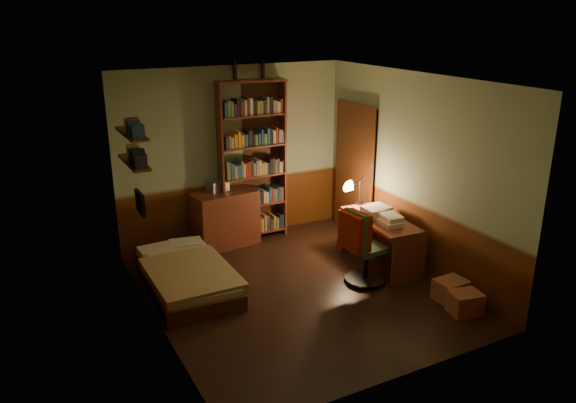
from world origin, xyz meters
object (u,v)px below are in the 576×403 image
bookshelf (252,162)px  desk_lamp (360,183)px  cardboard_box_b (451,290)px  cardboard_box_a (465,303)px  dresser (225,219)px  mini_stereo (217,185)px  office_chair (367,241)px  bed (187,268)px  desk (379,242)px

bookshelf → desk_lamp: bookshelf is taller
cardboard_box_b → cardboard_box_a: bearing=-104.3°
cardboard_box_a → dresser: bearing=118.1°
dresser → cardboard_box_a: dresser is taller
mini_stereo → desk_lamp: size_ratio=0.46×
office_chair → cardboard_box_a: bearing=-70.3°
cardboard_box_b → mini_stereo: bearing=121.7°
mini_stereo → cardboard_box_b: 3.57m
mini_stereo → desk_lamp: (1.73, -1.13, 0.09)m
bed → mini_stereo: mini_stereo is taller
office_chair → cardboard_box_b: office_chair is taller
dresser → mini_stereo: (-0.06, 0.12, 0.49)m
dresser → desk_lamp: bearing=-36.7°
dresser → desk: size_ratio=0.73×
bed → cardboard_box_a: size_ratio=5.00×
desk_lamp → cardboard_box_a: bearing=-82.7°
desk_lamp → desk: bearing=-90.8°
mini_stereo → desk: bearing=-60.4°
mini_stereo → desk_lamp: desk_lamp is taller
desk → cardboard_box_a: 1.54m
bookshelf → desk: (1.10, -1.72, -0.86)m
cardboard_box_a → cardboard_box_b: cardboard_box_a is taller
bookshelf → desk: 2.22m
bed → mini_stereo: size_ratio=6.17×
mini_stereo → office_chair: 2.43m
dresser → cardboard_box_a: size_ratio=2.67×
bookshelf → cardboard_box_b: size_ratio=6.58×
dresser → mini_stereo: mini_stereo is taller
bookshelf → cardboard_box_a: bookshelf is taller
bed → cardboard_box_b: 3.26m
dresser → desk: 2.28m
mini_stereo → office_chair: size_ratio=0.25×
bookshelf → desk_lamp: size_ratio=3.91×
office_chair → mini_stereo: bearing=114.2°
desk_lamp → cardboard_box_a: size_ratio=1.76×
bookshelf → cardboard_box_a: (1.20, -3.25, -1.07)m
desk_lamp → mini_stereo: bearing=154.0°
mini_stereo → bookshelf: size_ratio=0.12×
bed → dresser: 1.42m
bookshelf → office_chair: (0.64, -2.06, -0.63)m
bed → cardboard_box_a: 3.38m
office_chair → desk_lamp: bearing=55.4°
dresser → cardboard_box_b: 3.36m
dresser → cardboard_box_b: size_ratio=2.55×
mini_stereo → desk: 2.48m
office_chair → cardboard_box_b: 1.16m
cardboard_box_a → office_chair: bearing=115.1°
bed → mini_stereo: bearing=55.8°
bed → desk_lamp: size_ratio=2.84×
cardboard_box_a → desk_lamp: bearing=90.3°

